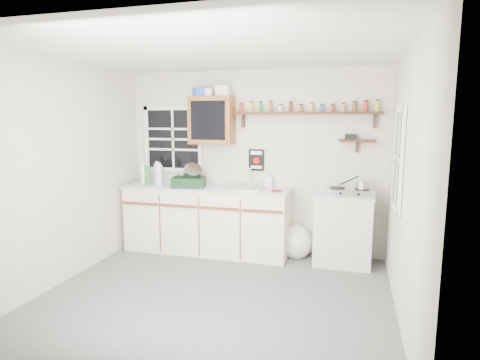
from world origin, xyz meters
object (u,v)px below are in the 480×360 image
Objects in this scene: right_cabinet at (343,229)px; dish_rack at (190,179)px; spice_shelf at (306,112)px; upper_cabinet at (212,120)px; hotplate at (350,191)px; main_cabinet at (207,219)px.

dish_rack is at bearing -177.90° from right_cabinet.
dish_rack is at bearing -170.32° from spice_shelf.
upper_cabinet reaches higher than spice_shelf.
upper_cabinet is 1.27× the size of dish_rack.
right_cabinet is at bearing -19.94° from spice_shelf.
right_cabinet is 1.40× the size of upper_cabinet.
right_cabinet is 1.51× the size of hotplate.
right_cabinet is 0.50m from hotplate.
main_cabinet is at bearing -179.21° from right_cabinet.
upper_cabinet is 2.07m from hotplate.
main_cabinet is 1.37m from upper_cabinet.
upper_cabinet is at bearing 76.32° from main_cabinet.
upper_cabinet is at bearing 174.22° from hotplate.
upper_cabinet is at bearing -176.92° from spice_shelf.
spice_shelf is 3.74× the size of dish_rack.
upper_cabinet is 1.29m from spice_shelf.
hotplate is at bearing -4.24° from upper_cabinet.
right_cabinet is 2.14m from dish_rack.
spice_shelf is at bearing 3.08° from upper_cabinet.
spice_shelf is at bearing 158.86° from hotplate.
spice_shelf is 3.18× the size of hotplate.
dish_rack is at bearing -167.32° from main_cabinet.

